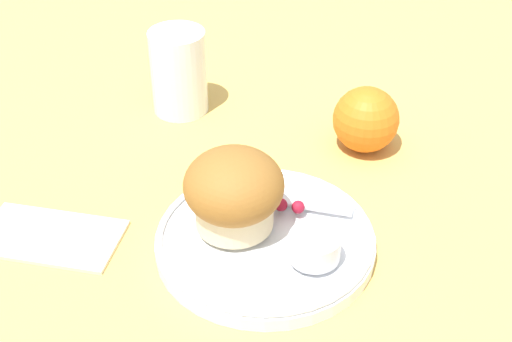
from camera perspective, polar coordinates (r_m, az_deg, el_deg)
name	(u,v)px	position (r m, az deg, el deg)	size (l,w,h in m)	color
ground_plane	(272,253)	(0.69, 1.32, -6.60)	(3.00, 3.00, 0.00)	tan
plate	(265,240)	(0.69, 0.75, -5.54)	(0.21, 0.21, 0.02)	white
muffin	(234,191)	(0.67, -1.78, -1.64)	(0.09, 0.09, 0.08)	beige
cream_ramekin	(314,246)	(0.65, 4.70, -5.97)	(0.05, 0.05, 0.02)	silver
berry_pair	(292,206)	(0.70, 2.88, -2.83)	(0.03, 0.01, 0.01)	maroon
butter_knife	(267,197)	(0.72, 0.86, -2.10)	(0.17, 0.02, 0.00)	silver
orange_fruit	(366,119)	(0.82, 8.78, 4.09)	(0.08, 0.08, 0.08)	orange
juice_glass	(179,72)	(0.88, -6.19, 7.90)	(0.07, 0.07, 0.10)	silver
folded_napkin	(50,235)	(0.73, -16.16, -4.97)	(0.14, 0.08, 0.01)	beige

